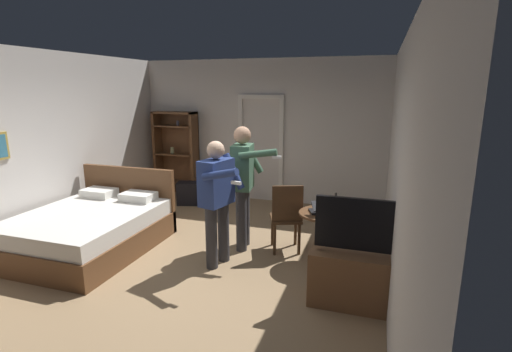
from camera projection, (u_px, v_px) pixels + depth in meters
The scene contains 15 objects.
ground_plane at pixel (189, 264), 5.03m from camera, with size 6.87×6.87×0.00m, color #997A56.
wall_back at pixel (261, 131), 7.66m from camera, with size 5.18×0.12×2.82m, color silver.
wall_left at pixel (27, 149), 5.47m from camera, with size 0.15×6.48×2.82m.
wall_right at pixel (403, 173), 3.95m from camera, with size 0.12×6.48×2.82m, color silver.
doorway_frame at pixel (261, 141), 7.62m from camera, with size 0.93×0.08×2.13m.
bed at pixel (92, 228), 5.46m from camera, with size 1.66×2.04×1.02m.
bookshelf at pixel (177, 150), 8.09m from camera, with size 0.93×0.32×1.78m.
tv_flatscreen at pixel (359, 274), 3.99m from camera, with size 1.02×0.40×1.19m.
side_table at pixel (324, 229), 4.96m from camera, with size 0.66×0.66×0.70m.
laptop at pixel (323, 209), 4.86m from camera, with size 0.42×0.42×0.17m.
bottle_on_table at pixel (335, 206), 4.76m from camera, with size 0.06×0.06×0.30m.
wooden_chair at pixel (286, 215), 5.28m from camera, with size 0.54×0.54×0.99m.
person_blue_shirt at pixel (217, 195), 4.82m from camera, with size 0.66×0.72×1.63m.
person_striped_shirt at pixel (243, 179), 5.33m from camera, with size 0.75×0.57×1.76m.
suitcase_dark at pixel (190, 193), 7.55m from camera, with size 0.49×0.28×0.45m, color black.
Camera 1 is at (2.27, -4.14, 2.27)m, focal length 26.76 mm.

